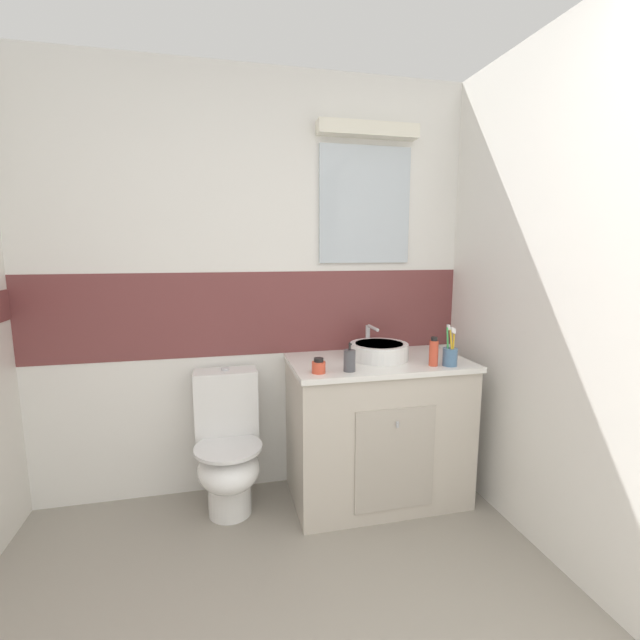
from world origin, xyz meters
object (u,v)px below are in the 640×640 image
(toilet, at_px, (228,448))
(hair_gel_jar, at_px, (319,366))
(toothbrush_cup, at_px, (450,355))
(sink_basin, at_px, (379,350))
(soap_dispenser, at_px, (350,360))
(deodorant_spray_can, at_px, (434,352))

(toilet, relative_size, hair_gel_jar, 10.13)
(toothbrush_cup, distance_m, hair_gel_jar, 0.73)
(sink_basin, relative_size, toothbrush_cup, 1.67)
(toothbrush_cup, bearing_deg, soap_dispenser, 178.06)
(hair_gel_jar, bearing_deg, toilet, 152.24)
(toilet, bearing_deg, sink_basin, -2.17)
(sink_basin, xyz_separation_m, toothbrush_cup, (0.32, -0.24, 0.01))
(sink_basin, relative_size, hair_gel_jar, 4.81)
(sink_basin, bearing_deg, hair_gel_jar, -152.48)
(deodorant_spray_can, bearing_deg, hair_gel_jar, 179.86)
(soap_dispenser, relative_size, hair_gel_jar, 1.94)
(toilet, xyz_separation_m, hair_gel_jar, (0.47, -0.25, 0.51))
(deodorant_spray_can, bearing_deg, sink_basin, 137.78)
(toothbrush_cup, bearing_deg, deodorant_spray_can, 166.25)
(sink_basin, bearing_deg, deodorant_spray_can, -42.22)
(toilet, bearing_deg, hair_gel_jar, -27.76)
(sink_basin, bearing_deg, soap_dispenser, -138.41)
(sink_basin, bearing_deg, toothbrush_cup, -36.08)
(soap_dispenser, bearing_deg, hair_gel_jar, 178.72)
(sink_basin, xyz_separation_m, soap_dispenser, (-0.24, -0.22, 0.01))
(toothbrush_cup, relative_size, soap_dispenser, 1.48)
(toilet, xyz_separation_m, deodorant_spray_can, (1.12, -0.25, 0.55))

